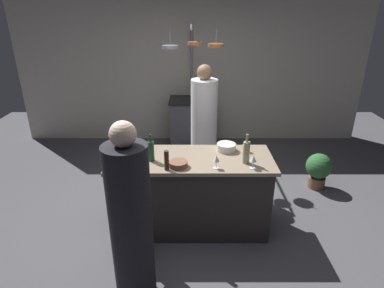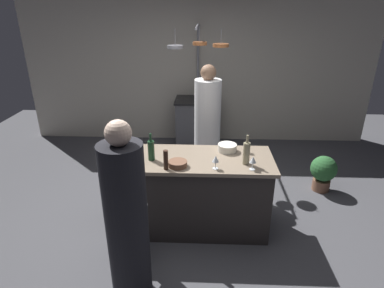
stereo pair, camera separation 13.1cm
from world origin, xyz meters
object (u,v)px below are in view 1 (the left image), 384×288
Objects in this scene: potted_plant at (319,169)px; wine_bottle_green at (152,151)px; pepper_mill at (167,160)px; wine_glass_near_right_guest at (217,159)px; bar_stool_left at (139,233)px; wine_glass_by_chef at (247,143)px; guest_left at (132,224)px; wine_bottle_red at (119,146)px; wine_bottle_white at (247,152)px; chef at (205,131)px; wine_glass_near_left_guest at (254,159)px; mixing_bowl_wooden at (179,164)px; stove_range at (192,123)px; mixing_bowl_ceramic at (227,147)px.

wine_bottle_green reaches higher than potted_plant.
pepper_mill is 1.44× the size of wine_glass_near_right_guest.
bar_stool_left reaches higher than potted_plant.
wine_glass_by_chef is (-1.20, -0.73, 0.71)m from potted_plant.
guest_left is 1.14m from wine_bottle_red.
chef is at bearing 108.62° from wine_bottle_white.
bar_stool_left is 0.85m from wine_bottle_green.
wine_glass_near_left_guest reaches higher than bar_stool_left.
wine_bottle_white is at bearing -140.74° from potted_plant.
wine_glass_near_left_guest is 0.37m from wine_glass_near_right_guest.
wine_glass_near_right_guest is 0.74× the size of mixing_bowl_wooden.
wine_glass_near_left_guest is 1.00× the size of wine_glass_near_right_guest.
stove_range is 6.10× the size of wine_glass_near_left_guest.
mixing_bowl_ceramic is (0.15, 0.45, -0.06)m from wine_glass_near_right_guest.
potted_plant is 2.06m from wine_glass_near_right_guest.
pepper_mill is 0.28m from wine_bottle_green.
potted_plant is 1.61× the size of wine_bottle_white.
wine_glass_near_right_guest is (0.08, -1.32, 0.20)m from chef.
wine_bottle_green is at bearing -18.44° from wine_bottle_red.
wine_bottle_white reaches higher than pepper_mill.
wine_glass_near_right_guest reaches higher than potted_plant.
bar_stool_left is 2.25× the size of wine_bottle_green.
mixing_bowl_ceramic is at bearing 36.22° from pepper_mill.
wine_bottle_green is at bearing 176.88° from wine_bottle_white.
wine_glass_near_right_guest is at bearing -5.66° from mixing_bowl_wooden.
wine_glass_by_chef is (1.14, 0.78, 0.63)m from bar_stool_left.
potted_plant is 1.76m from wine_bottle_white.
pepper_mill is at bearing -143.78° from mixing_bowl_ceramic.
potted_plant is (1.64, -0.18, -0.51)m from chef.
potted_plant is 2.40× the size of mixing_bowl_ceramic.
mixing_bowl_ceramic is at bearing 17.49° from wine_bottle_green.
mixing_bowl_ceramic is (-1.42, -0.70, 0.64)m from potted_plant.
wine_bottle_red is 0.73m from mixing_bowl_wooden.
wine_glass_near_right_guest reaches higher than mixing_bowl_ceramic.
wine_bottle_green reaches higher than mixing_bowl_ceramic.
potted_plant is 1.70m from mixing_bowl_ceramic.
wine_bottle_green is at bearing -117.98° from chef.
guest_left reaches higher than bar_stool_left.
wine_glass_near_left_guest is (-1.19, -1.14, 0.71)m from potted_plant.
pepper_mill is (0.28, 0.34, 0.63)m from bar_stool_left.
wine_glass_by_chef is at bearing 27.16° from pepper_mill.
guest_left reaches higher than wine_bottle_red.
pepper_mill reaches higher than wine_glass_by_chef.
wine_glass_near_left_guest reaches higher than stove_range.
wine_bottle_red is 2.04× the size of wine_glass_near_left_guest.
wine_glass_by_chef is (0.62, -2.29, 0.56)m from stove_range.
stove_range reaches higher than potted_plant.
guest_left is (-0.67, -2.09, -0.03)m from chef.
wine_bottle_white is (1.01, -0.05, 0.01)m from wine_bottle_green.
stove_range is 2.43m from wine_glass_by_chef.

